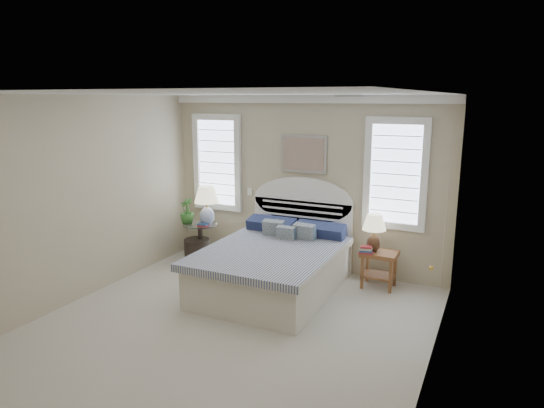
{
  "coord_description": "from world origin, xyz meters",
  "views": [
    {
      "loc": [
        2.72,
        -4.41,
        2.66
      ],
      "look_at": [
        0.16,
        1.0,
        1.34
      ],
      "focal_mm": 32.0,
      "sensor_mm": 36.0,
      "label": 1
    }
  ],
  "objects": [
    {
      "name": "wall_back",
      "position": [
        0.0,
        2.5,
        1.35
      ],
      "size": [
        4.5,
        0.02,
        2.7
      ],
      "primitive_type": "cube",
      "color": "tan",
      "rests_on": "floor"
    },
    {
      "name": "lamp_right",
      "position": [
        1.21,
        2.15,
        0.86
      ],
      "size": [
        0.36,
        0.36,
        0.54
      ],
      "rotation": [
        0.0,
        0.0,
        -0.08
      ],
      "color": "black",
      "rests_on": "nightstand_right"
    },
    {
      "name": "hvac_vent",
      "position": [
        1.2,
        0.8,
        2.68
      ],
      "size": [
        0.3,
        0.2,
        0.02
      ],
      "primitive_type": "cube",
      "color": "#B2B2B2",
      "rests_on": "ceiling"
    },
    {
      "name": "window_right",
      "position": [
        1.4,
        2.48,
        1.6
      ],
      "size": [
        0.9,
        0.06,
        1.6
      ],
      "primitive_type": "cube",
      "color": "silver",
      "rests_on": "wall_back"
    },
    {
      "name": "ceiling",
      "position": [
        0.0,
        0.0,
        2.7
      ],
      "size": [
        4.5,
        5.0,
        0.01
      ],
      "primitive_type": "cube",
      "color": "silver",
      "rests_on": "wall_back"
    },
    {
      "name": "floor_pot",
      "position": [
        -1.69,
        1.99,
        0.19
      ],
      "size": [
        0.51,
        0.51,
        0.38
      ],
      "primitive_type": "cylinder",
      "rotation": [
        0.0,
        0.0,
        -0.26
      ],
      "color": "black",
      "rests_on": "floor"
    },
    {
      "name": "wall_right",
      "position": [
        2.25,
        0.0,
        1.35
      ],
      "size": [
        0.02,
        5.0,
        2.7
      ],
      "primitive_type": "cube",
      "color": "tan",
      "rests_on": "floor"
    },
    {
      "name": "books_right",
      "position": [
        1.14,
        2.0,
        0.58
      ],
      "size": [
        0.21,
        0.16,
        0.1
      ],
      "rotation": [
        0.0,
        0.0,
        0.13
      ],
      "color": "maroon",
      "rests_on": "nightstand_right"
    },
    {
      "name": "books_left",
      "position": [
        -1.52,
        1.94,
        0.65
      ],
      "size": [
        0.18,
        0.14,
        0.05
      ],
      "rotation": [
        0.0,
        0.0,
        0.09
      ],
      "color": "maroon",
      "rests_on": "side_table_left"
    },
    {
      "name": "bed",
      "position": [
        0.0,
        1.46,
        0.39
      ],
      "size": [
        1.72,
        2.28,
        1.47
      ],
      "color": "beige",
      "rests_on": "floor"
    },
    {
      "name": "crown_molding",
      "position": [
        0.0,
        2.46,
        2.64
      ],
      "size": [
        4.5,
        0.08,
        0.12
      ],
      "primitive_type": "cube",
      "color": "white",
      "rests_on": "wall_back"
    },
    {
      "name": "nightstand_right",
      "position": [
        1.3,
        2.15,
        0.39
      ],
      "size": [
        0.5,
        0.4,
        0.53
      ],
      "color": "brown",
      "rests_on": "floor"
    },
    {
      "name": "floor",
      "position": [
        0.0,
        0.0,
        0.0
      ],
      "size": [
        4.5,
        5.0,
        0.01
      ],
      "primitive_type": "cube",
      "color": "beige",
      "rests_on": "ground"
    },
    {
      "name": "potted_plant",
      "position": [
        -1.86,
        1.98,
        0.84
      ],
      "size": [
        0.29,
        0.29,
        0.42
      ],
      "primitive_type": "imported",
      "rotation": [
        0.0,
        0.0,
        -0.29
      ],
      "color": "#387830",
      "rests_on": "side_table_left"
    },
    {
      "name": "closet_door",
      "position": [
        2.23,
        1.2,
        1.2
      ],
      "size": [
        0.02,
        1.8,
        2.4
      ],
      "primitive_type": "cube",
      "color": "white",
      "rests_on": "floor"
    },
    {
      "name": "window_left",
      "position": [
        -1.55,
        2.48,
        1.6
      ],
      "size": [
        0.9,
        0.06,
        1.6
      ],
      "primitive_type": "cube",
      "color": "silver",
      "rests_on": "wall_back"
    },
    {
      "name": "lamp_left",
      "position": [
        -1.51,
        2.06,
        1.02
      ],
      "size": [
        0.48,
        0.48,
        0.64
      ],
      "rotation": [
        0.0,
        0.0,
        0.24
      ],
      "color": "silver",
      "rests_on": "side_table_left"
    },
    {
      "name": "wall_left",
      "position": [
        -2.25,
        0.0,
        1.35
      ],
      "size": [
        0.02,
        5.0,
        2.7
      ],
      "primitive_type": "cube",
      "color": "tan",
      "rests_on": "floor"
    },
    {
      "name": "switch_plate",
      "position": [
        -0.95,
        2.48,
        1.15
      ],
      "size": [
        0.08,
        0.01,
        0.12
      ],
      "primitive_type": "cube",
      "color": "white",
      "rests_on": "wall_back"
    },
    {
      "name": "painting",
      "position": [
        0.0,
        2.46,
        1.82
      ],
      "size": [
        0.74,
        0.04,
        0.58
      ],
      "primitive_type": "cube",
      "color": "silver",
      "rests_on": "wall_back"
    },
    {
      "name": "side_table_left",
      "position": [
        -1.65,
        2.05,
        0.39
      ],
      "size": [
        0.56,
        0.56,
        0.63
      ],
      "color": "black",
      "rests_on": "floor"
    }
  ]
}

